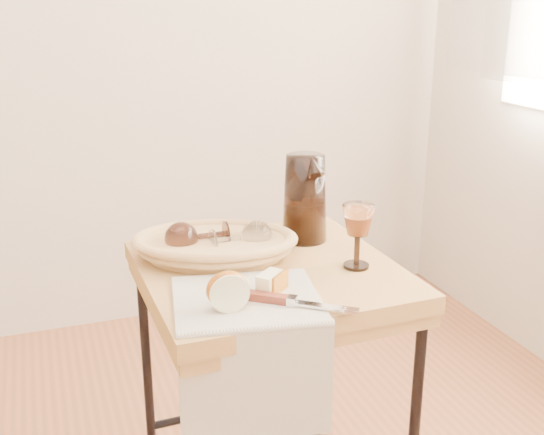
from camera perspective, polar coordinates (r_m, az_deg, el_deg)
name	(u,v)px	position (r m, az deg, el deg)	size (l,w,h in m)	color
side_table	(269,402)	(1.65, -0.24, -15.49)	(0.55, 0.55, 0.70)	olive
tea_towel	(247,299)	(1.32, -2.17, -7.00)	(0.29, 0.26, 0.01)	silver
bread_basket	(215,247)	(1.53, -4.88, -2.51)	(0.33, 0.23, 0.05)	#A8794D
goblet_lying_a	(201,236)	(1.53, -6.12, -1.59)	(0.12, 0.08, 0.08)	#4E2E25
goblet_lying_b	(238,238)	(1.52, -2.91, -1.76)	(0.12, 0.07, 0.07)	white
pitcher	(305,198)	(1.61, 2.82, 1.68)	(0.15, 0.23, 0.25)	black
wine_goblet	(357,236)	(1.46, 7.32, -1.59)	(0.07, 0.07, 0.15)	white
apple_half	(227,290)	(1.27, -3.84, -6.17)	(0.08, 0.04, 0.08)	#AE1503
apple_wedge	(270,283)	(1.33, -0.19, -5.59)	(0.06, 0.03, 0.04)	#FEF8C3
table_knife	(296,301)	(1.29, 2.06, -7.16)	(0.22, 0.02, 0.02)	silver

